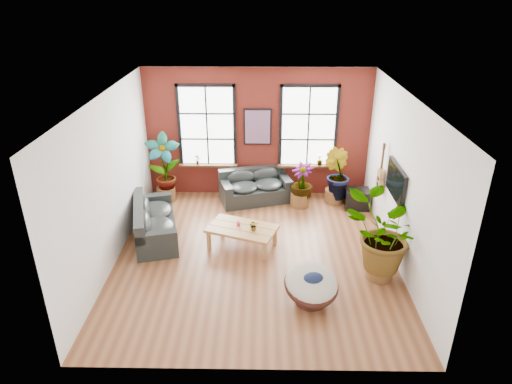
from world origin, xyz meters
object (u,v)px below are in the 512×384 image
at_px(sofa_back, 255,187).
at_px(sofa_left, 153,222).
at_px(papasan_chair, 311,284).
at_px(coffee_table, 242,230).

xyz_separation_m(sofa_back, sofa_left, (-2.34, -2.01, -0.00)).
height_order(sofa_back, papasan_chair, sofa_back).
height_order(sofa_back, sofa_left, sofa_back).
xyz_separation_m(coffee_table, papasan_chair, (1.37, -1.95, -0.03)).
relative_size(coffee_table, papasan_chair, 1.36).
bearing_deg(papasan_chair, coffee_table, 110.12).
bearing_deg(sofa_back, sofa_left, -156.15).
height_order(sofa_back, coffee_table, sofa_back).
bearing_deg(sofa_left, sofa_back, -63.83).
bearing_deg(sofa_back, coffee_table, -112.56).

